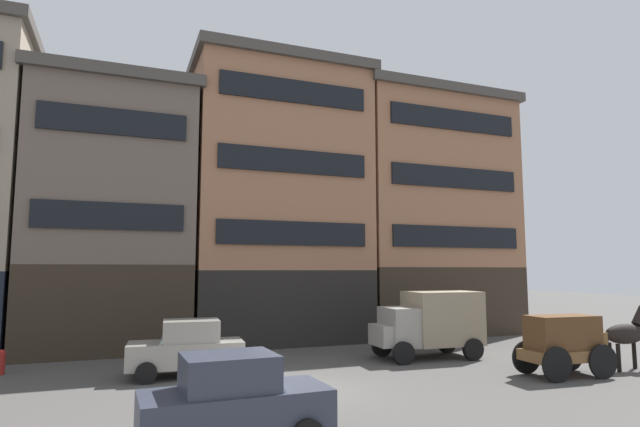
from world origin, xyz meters
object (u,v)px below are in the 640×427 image
(draft_horse, at_px, (627,333))
(pedestrian_officer, at_px, (478,323))
(sedan_dark, at_px, (187,348))
(sedan_light, at_px, (234,401))
(fire_hydrant_curbside, at_px, (1,362))
(delivery_truck_near, at_px, (430,322))
(cargo_wagon, at_px, (564,341))

(draft_horse, xyz_separation_m, pedestrian_officer, (-0.86, 7.08, -0.29))
(sedan_dark, relative_size, pedestrian_officer, 2.13)
(sedan_light, distance_m, fire_hydrant_curbside, 11.47)
(delivery_truck_near, bearing_deg, draft_horse, -41.74)
(delivery_truck_near, xyz_separation_m, sedan_light, (-9.43, -7.40, -0.51))
(pedestrian_officer, bearing_deg, sedan_light, -144.20)
(sedan_dark, bearing_deg, delivery_truck_near, 0.30)
(sedan_dark, distance_m, sedan_light, 7.36)
(sedan_dark, height_order, fire_hydrant_curbside, sedan_dark)
(delivery_truck_near, relative_size, pedestrian_officer, 2.47)
(pedestrian_officer, bearing_deg, sedan_dark, -169.56)
(cargo_wagon, distance_m, pedestrian_officer, 7.38)
(pedestrian_officer, distance_m, fire_hydrant_curbside, 19.53)
(draft_horse, xyz_separation_m, delivery_truck_near, (-5.15, 4.59, 0.15))
(sedan_light, bearing_deg, pedestrian_officer, 35.80)
(delivery_truck_near, distance_m, sedan_dark, 9.48)
(sedan_dark, xyz_separation_m, sedan_light, (0.04, -7.36, 0.00))
(sedan_light, bearing_deg, sedan_dark, 90.28)
(sedan_dark, relative_size, fire_hydrant_curbside, 4.61)
(cargo_wagon, height_order, sedan_light, cargo_wagon)
(cargo_wagon, relative_size, sedan_light, 0.80)
(draft_horse, bearing_deg, delivery_truck_near, 138.26)
(draft_horse, height_order, sedan_dark, draft_horse)
(draft_horse, height_order, pedestrian_officer, draft_horse)
(cargo_wagon, bearing_deg, fire_hydrant_curbside, 157.93)
(delivery_truck_near, height_order, pedestrian_officer, delivery_truck_near)
(cargo_wagon, xyz_separation_m, sedan_light, (-11.63, -2.82, -0.23))
(cargo_wagon, distance_m, fire_hydrant_curbside, 18.82)
(sedan_dark, bearing_deg, sedan_light, -89.72)
(cargo_wagon, relative_size, draft_horse, 1.28)
(cargo_wagon, height_order, pedestrian_officer, cargo_wagon)
(delivery_truck_near, xyz_separation_m, sedan_dark, (-9.46, -0.05, -0.51))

